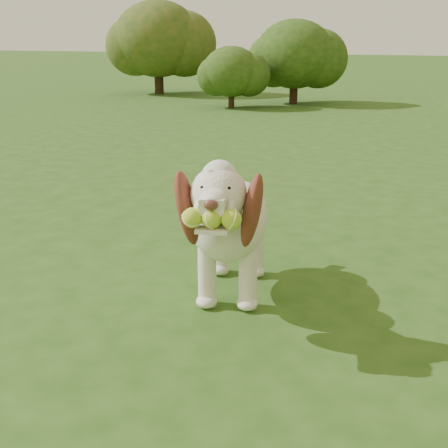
% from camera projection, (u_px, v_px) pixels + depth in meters
% --- Properties ---
extents(ground, '(80.00, 80.00, 0.00)m').
position_uv_depth(ground, '(303.00, 324.00, 3.03)').
color(ground, '#254A15').
rests_on(ground, ground).
extents(dog, '(0.61, 1.26, 0.82)m').
position_uv_depth(dog, '(231.00, 218.00, 3.23)').
color(dog, white).
rests_on(dog, ground).
extents(shrub_a, '(1.10, 1.10, 1.14)m').
position_uv_depth(shrub_a, '(231.00, 72.00, 11.62)').
color(shrub_a, '#382314').
rests_on(shrub_a, ground).
extents(shrub_b, '(1.57, 1.57, 1.63)m').
position_uv_depth(shrub_b, '(295.00, 54.00, 12.25)').
color(shrub_b, '#382314').
rests_on(shrub_b, ground).
extents(shrub_e, '(2.01, 2.01, 2.09)m').
position_uv_depth(shrub_e, '(158.00, 39.00, 14.19)').
color(shrub_e, '#382314').
rests_on(shrub_e, ground).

